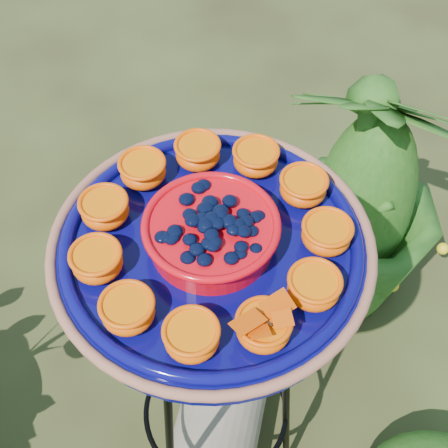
# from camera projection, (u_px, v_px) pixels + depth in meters

# --- Properties ---
(tripod_stand) EXTENTS (0.40, 0.40, 0.96)m
(tripod_stand) POSITION_uv_depth(u_px,v_px,m) (215.00, 363.00, 1.30)
(tripod_stand) COLOR black
(tripod_stand) RESTS_ON ground
(feeder_dish) EXTENTS (0.56, 0.56, 0.11)m
(feeder_dish) POSITION_uv_depth(u_px,v_px,m) (212.00, 244.00, 0.97)
(feeder_dish) COLOR #080758
(feeder_dish) RESTS_ON tripod_stand
(driftwood_log) EXTENTS (0.64, 0.65, 0.23)m
(driftwood_log) POSITION_uv_depth(u_px,v_px,m) (230.00, 376.00, 1.78)
(driftwood_log) COLOR gray
(driftwood_log) RESTS_ON ground
(shrub_back_right) EXTENTS (0.69, 0.69, 0.87)m
(shrub_back_right) POSITION_uv_depth(u_px,v_px,m) (366.00, 192.00, 1.79)
(shrub_back_right) COLOR #1C4D14
(shrub_back_right) RESTS_ON ground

